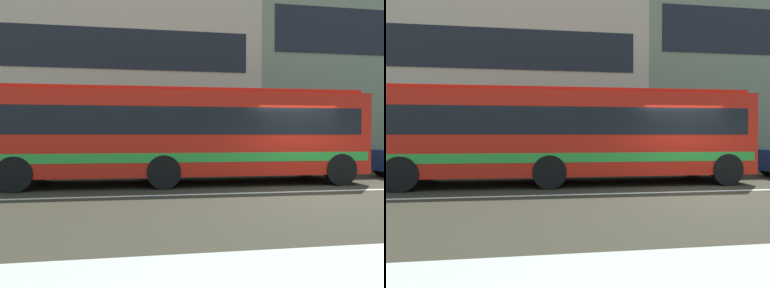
% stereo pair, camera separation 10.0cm
% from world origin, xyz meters
% --- Properties ---
extents(ground_plane, '(160.00, 160.00, 0.00)m').
position_xyz_m(ground_plane, '(0.00, 0.00, 0.00)').
color(ground_plane, '#312E22').
extents(lane_centre_line, '(60.00, 0.16, 0.01)m').
position_xyz_m(lane_centre_line, '(0.00, 0.00, 0.00)').
color(lane_centre_line, silver).
rests_on(lane_centre_line, ground_plane).
extents(hedge_row_far, '(21.95, 1.10, 0.78)m').
position_xyz_m(hedge_row_far, '(-0.77, 5.83, 0.39)').
color(hedge_row_far, '#244D24').
rests_on(hedge_row_far, ground_plane).
extents(apartment_block_left, '(21.89, 11.81, 10.17)m').
position_xyz_m(apartment_block_left, '(-9.25, 14.60, 5.09)').
color(apartment_block_left, '#C3B39A').
rests_on(apartment_block_left, ground_plane).
extents(apartment_block_right, '(18.29, 11.81, 12.65)m').
position_xyz_m(apartment_block_right, '(10.84, 14.60, 6.33)').
color(apartment_block_right, gray).
rests_on(apartment_block_right, ground_plane).
extents(transit_bus, '(11.75, 2.82, 3.03)m').
position_xyz_m(transit_bus, '(-3.37, 2.26, 1.68)').
color(transit_bus, red).
rests_on(transit_bus, ground_plane).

